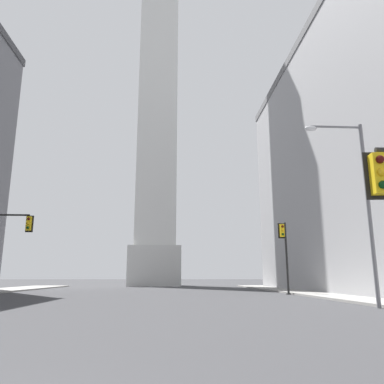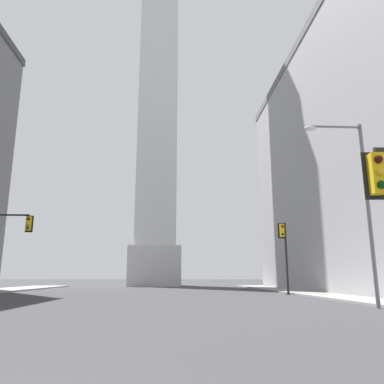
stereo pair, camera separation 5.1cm
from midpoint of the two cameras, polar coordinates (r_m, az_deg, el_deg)
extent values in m
cube|color=gray|center=(27.04, 25.70, -14.52)|extent=(5.00, 69.80, 0.15)
cube|color=silver|center=(61.11, -5.67, -11.20)|extent=(8.12, 8.12, 6.11)
cube|color=silver|center=(68.69, -5.11, 14.53)|extent=(6.49, 6.49, 53.56)
cylinder|color=black|center=(33.51, 14.19, -9.70)|extent=(0.18, 0.18, 6.08)
cylinder|color=#262626|center=(33.51, 14.47, -14.80)|extent=(0.40, 0.40, 0.10)
cube|color=yellow|center=(33.62, 13.50, -5.73)|extent=(0.36, 0.36, 1.10)
cube|color=black|center=(33.79, 13.39, -5.77)|extent=(0.58, 0.07, 1.32)
sphere|color=#410907|center=(33.48, 13.58, -5.11)|extent=(0.22, 0.22, 0.22)
sphere|color=yellow|center=(33.44, 13.61, -5.69)|extent=(0.22, 0.22, 0.22)
sphere|color=#073410|center=(33.40, 13.64, -6.27)|extent=(0.22, 0.22, 0.22)
cube|color=yellow|center=(11.03, 26.39, 2.48)|extent=(0.37, 0.37, 1.10)
cube|color=black|center=(11.19, 26.02, 2.25)|extent=(0.58, 0.09, 1.32)
sphere|color=#410907|center=(10.95, 26.61, 4.46)|extent=(0.22, 0.22, 0.22)
sphere|color=yellow|center=(10.87, 26.79, 2.74)|extent=(0.22, 0.22, 0.22)
sphere|color=#073410|center=(10.79, 26.96, 0.99)|extent=(0.22, 0.22, 0.22)
cylinder|color=black|center=(32.94, -27.14, -3.12)|extent=(4.41, 0.14, 0.14)
cube|color=yellow|center=(32.02, -23.64, -4.43)|extent=(0.36, 0.36, 1.10)
cube|color=black|center=(32.19, -23.56, -4.47)|extent=(0.58, 0.07, 1.32)
sphere|color=#410907|center=(31.89, -23.68, -3.77)|extent=(0.22, 0.22, 0.22)
sphere|color=yellow|center=(31.84, -23.74, -4.38)|extent=(0.22, 0.22, 0.22)
sphere|color=#073410|center=(31.80, -23.79, -4.99)|extent=(0.22, 0.22, 0.22)
cylinder|color=slate|center=(20.88, 25.32, -2.71)|extent=(0.20, 0.20, 9.36)
cylinder|color=slate|center=(21.45, 20.96, 9.25)|extent=(2.69, 0.12, 0.12)
sphere|color=slate|center=(22.03, 24.19, 8.96)|extent=(0.20, 0.20, 0.20)
ellipsoid|color=silver|center=(20.91, 17.57, 9.21)|extent=(0.64, 0.36, 0.26)
camera|label=1|loc=(0.03, -90.03, 0.01)|focal=35.00mm
camera|label=2|loc=(0.03, 89.97, -0.01)|focal=35.00mm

